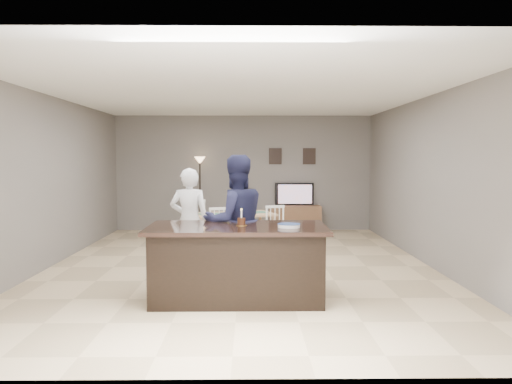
{
  "coord_description": "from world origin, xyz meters",
  "views": [
    {
      "loc": [
        0.16,
        -7.77,
        1.73
      ],
      "look_at": [
        0.24,
        -0.3,
        1.2
      ],
      "focal_mm": 35.0,
      "sensor_mm": 36.0,
      "label": 1
    }
  ],
  "objects_px": {
    "kitchen_island": "(237,262)",
    "woman": "(189,221)",
    "plate_stack": "(289,226)",
    "television": "(295,194)",
    "birthday_cake": "(241,222)",
    "dining_table": "(233,220)",
    "tv_console": "(295,218)",
    "floor_lamp": "(200,174)",
    "man": "(236,222)"
  },
  "relations": [
    {
      "from": "kitchen_island",
      "to": "woman",
      "type": "xyz_separation_m",
      "value": [
        -0.74,
        1.35,
        0.33
      ]
    },
    {
      "from": "plate_stack",
      "to": "television",
      "type": "bearing_deg",
      "value": 84.2
    },
    {
      "from": "birthday_cake",
      "to": "woman",
      "type": "bearing_deg",
      "value": 120.88
    },
    {
      "from": "woman",
      "to": "dining_table",
      "type": "distance_m",
      "value": 1.98
    },
    {
      "from": "birthday_cake",
      "to": "dining_table",
      "type": "distance_m",
      "value": 3.23
    },
    {
      "from": "kitchen_island",
      "to": "television",
      "type": "distance_m",
      "value": 5.78
    },
    {
      "from": "television",
      "to": "birthday_cake",
      "type": "height_order",
      "value": "television"
    },
    {
      "from": "birthday_cake",
      "to": "plate_stack",
      "type": "bearing_deg",
      "value": -15.93
    },
    {
      "from": "tv_console",
      "to": "woman",
      "type": "xyz_separation_m",
      "value": [
        -1.94,
        -4.22,
        0.48
      ]
    },
    {
      "from": "woman",
      "to": "birthday_cake",
      "type": "relative_size",
      "value": 7.63
    },
    {
      "from": "tv_console",
      "to": "woman",
      "type": "height_order",
      "value": "woman"
    },
    {
      "from": "woman",
      "to": "floor_lamp",
      "type": "bearing_deg",
      "value": -84.14
    },
    {
      "from": "television",
      "to": "man",
      "type": "distance_m",
      "value": 5.24
    },
    {
      "from": "kitchen_island",
      "to": "floor_lamp",
      "type": "xyz_separation_m",
      "value": [
        -1.01,
        5.59,
        0.89
      ]
    },
    {
      "from": "tv_console",
      "to": "television",
      "type": "height_order",
      "value": "television"
    },
    {
      "from": "television",
      "to": "woman",
      "type": "relative_size",
      "value": 0.58
    },
    {
      "from": "television",
      "to": "birthday_cake",
      "type": "relative_size",
      "value": 4.44
    },
    {
      "from": "kitchen_island",
      "to": "man",
      "type": "relative_size",
      "value": 1.22
    },
    {
      "from": "kitchen_island",
      "to": "dining_table",
      "type": "bearing_deg",
      "value": 92.74
    },
    {
      "from": "dining_table",
      "to": "woman",
      "type": "bearing_deg",
      "value": -126.81
    },
    {
      "from": "plate_stack",
      "to": "floor_lamp",
      "type": "height_order",
      "value": "floor_lamp"
    },
    {
      "from": "television",
      "to": "woman",
      "type": "bearing_deg",
      "value": 65.65
    },
    {
      "from": "tv_console",
      "to": "birthday_cake",
      "type": "distance_m",
      "value": 5.7
    },
    {
      "from": "kitchen_island",
      "to": "woman",
      "type": "distance_m",
      "value": 1.58
    },
    {
      "from": "tv_console",
      "to": "birthday_cake",
      "type": "bearing_deg",
      "value": -101.72
    },
    {
      "from": "tv_console",
      "to": "woman",
      "type": "bearing_deg",
      "value": -114.71
    },
    {
      "from": "plate_stack",
      "to": "dining_table",
      "type": "bearing_deg",
      "value": 102.88
    },
    {
      "from": "kitchen_island",
      "to": "floor_lamp",
      "type": "distance_m",
      "value": 5.75
    },
    {
      "from": "kitchen_island",
      "to": "man",
      "type": "xyz_separation_m",
      "value": [
        -0.04,
        0.55,
        0.42
      ]
    },
    {
      "from": "dining_table",
      "to": "television",
      "type": "bearing_deg",
      "value": 41.27
    },
    {
      "from": "woman",
      "to": "television",
      "type": "bearing_deg",
      "value": -112.08
    },
    {
      "from": "birthday_cake",
      "to": "floor_lamp",
      "type": "height_order",
      "value": "floor_lamp"
    },
    {
      "from": "tv_console",
      "to": "dining_table",
      "type": "height_order",
      "value": "dining_table"
    },
    {
      "from": "television",
      "to": "kitchen_island",
      "type": "bearing_deg",
      "value": 77.99
    },
    {
      "from": "kitchen_island",
      "to": "woman",
      "type": "bearing_deg",
      "value": 118.78
    },
    {
      "from": "kitchen_island",
      "to": "birthday_cake",
      "type": "height_order",
      "value": "birthday_cake"
    },
    {
      "from": "floor_lamp",
      "to": "kitchen_island",
      "type": "bearing_deg",
      "value": -79.78
    },
    {
      "from": "dining_table",
      "to": "floor_lamp",
      "type": "bearing_deg",
      "value": 90.41
    },
    {
      "from": "kitchen_island",
      "to": "plate_stack",
      "type": "height_order",
      "value": "plate_stack"
    },
    {
      "from": "tv_console",
      "to": "woman",
      "type": "distance_m",
      "value": 4.67
    },
    {
      "from": "television",
      "to": "floor_lamp",
      "type": "distance_m",
      "value": 2.26
    },
    {
      "from": "birthday_cake",
      "to": "dining_table",
      "type": "height_order",
      "value": "birthday_cake"
    },
    {
      "from": "woman",
      "to": "floor_lamp",
      "type": "height_order",
      "value": "floor_lamp"
    },
    {
      "from": "plate_stack",
      "to": "floor_lamp",
      "type": "distance_m",
      "value": 5.96
    },
    {
      "from": "television",
      "to": "plate_stack",
      "type": "bearing_deg",
      "value": 84.2
    },
    {
      "from": "kitchen_island",
      "to": "woman",
      "type": "relative_size",
      "value": 1.37
    },
    {
      "from": "man",
      "to": "dining_table",
      "type": "height_order",
      "value": "man"
    },
    {
      "from": "tv_console",
      "to": "plate_stack",
      "type": "distance_m",
      "value": 5.77
    },
    {
      "from": "plate_stack",
      "to": "dining_table",
      "type": "xyz_separation_m",
      "value": [
        -0.77,
        3.36,
        -0.35
      ]
    },
    {
      "from": "tv_console",
      "to": "floor_lamp",
      "type": "xyz_separation_m",
      "value": [
        -2.21,
        0.02,
        1.05
      ]
    }
  ]
}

